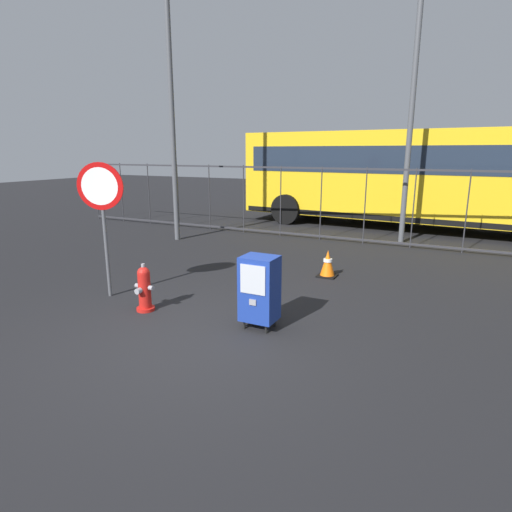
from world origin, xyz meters
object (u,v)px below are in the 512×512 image
Objects in this scene: fire_hydrant at (144,289)px; bus_near at (410,174)px; newspaper_box_primary at (259,288)px; traffic_cone at (328,264)px; stop_sign at (102,202)px; bus_far at (483,169)px; street_light_near_left at (416,58)px; street_light_near_right at (171,95)px.

fire_hydrant is 9.87m from bus_near.
newspaper_box_primary reaches higher than traffic_cone.
newspaper_box_primary is at bearing -1.07° from stop_sign.
fire_hydrant is at bearing -123.00° from traffic_cone.
bus_far reaches higher than traffic_cone.
street_light_near_left is at bearing -81.77° from bus_near.
stop_sign is 4.27m from traffic_cone.
street_light_near_right reaches higher than fire_hydrant.
traffic_cone is 5.94m from street_light_near_left.
fire_hydrant is 15.04m from bus_far.
bus_near and bus_far have the same top height.
fire_hydrant is 1.62m from stop_sign.
street_light_near_right is at bearing 121.58° from fire_hydrant.
traffic_cone is at bearing -18.76° from street_light_near_right.
stop_sign reaches higher than fire_hydrant.
fire_hydrant is at bearing -14.23° from stop_sign.
street_light_near_right reaches higher than bus_near.
traffic_cone is at bearing 87.92° from newspaper_box_primary.
bus_far is (5.69, 13.97, 0.11)m from stop_sign.
traffic_cone is (1.97, 3.03, -0.09)m from fire_hydrant.
stop_sign is 0.28× the size of street_light_near_left.
street_light_near_right is (-2.87, 4.67, 3.45)m from fire_hydrant.
traffic_cone is at bearing 43.09° from stop_sign.
newspaper_box_primary is at bearing 6.12° from fire_hydrant.
street_light_near_left reaches higher than street_light_near_right.
street_light_near_left is 6.16m from street_light_near_right.
traffic_cone is 6.22m from street_light_near_right.
street_light_near_right is (-4.84, 1.64, 3.54)m from traffic_cone.
street_light_near_right is at bearing -157.70° from street_light_near_left.
bus_far reaches higher than fire_hydrant.
bus_near is (3.59, 9.18, 0.11)m from stop_sign.
newspaper_box_primary is 7.27m from street_light_near_right.
stop_sign is at bearing -117.39° from bus_far.
fire_hydrant is at bearing -113.48° from bus_far.
fire_hydrant is 1.41× the size of traffic_cone.
bus_far is at bearing 71.74° from fire_hydrant.
street_light_near_right is at bearing 161.24° from traffic_cone.
bus_far is 8.02m from street_light_near_left.
bus_near is 1.00× the size of bus_far.
street_light_near_right is (-5.65, -2.32, -0.80)m from street_light_near_left.
traffic_cone is at bearing 57.00° from fire_hydrant.
traffic_cone is (2.96, 2.77, -1.34)m from stop_sign.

